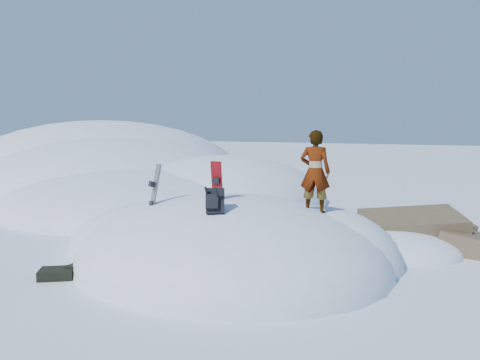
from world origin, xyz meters
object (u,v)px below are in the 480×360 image
at_px(snowboard_red, 217,192).
at_px(snowboard_dark, 153,196).
at_px(backpack, 215,201).
at_px(person, 315,172).

xyz_separation_m(snowboard_red, snowboard_dark, (-1.46, -0.17, -0.15)).
distance_m(snowboard_dark, backpack, 1.87).
xyz_separation_m(backpack, person, (1.56, 1.55, 0.48)).
distance_m(snowboard_red, backpack, 0.84).
bearing_deg(snowboard_red, backpack, -62.28).
bearing_deg(backpack, snowboard_dark, 138.33).
relative_size(snowboard_dark, backpack, 2.50).
relative_size(snowboard_red, backpack, 2.31).
relative_size(snowboard_red, person, 0.77).
relative_size(snowboard_red, snowboard_dark, 0.92).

